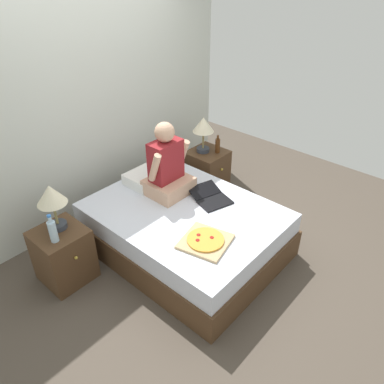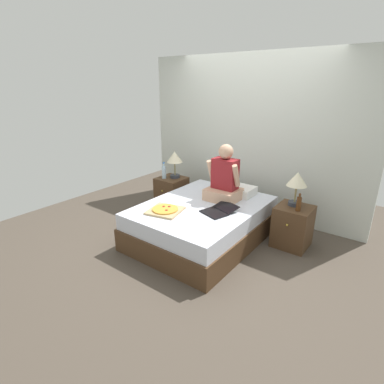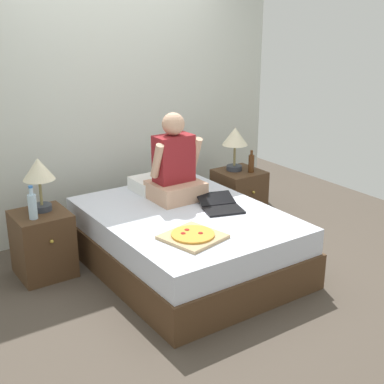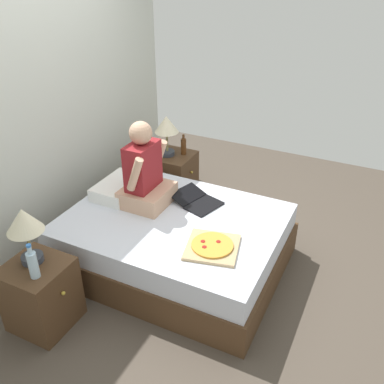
{
  "view_description": "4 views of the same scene",
  "coord_description": "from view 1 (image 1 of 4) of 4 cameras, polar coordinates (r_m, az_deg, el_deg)",
  "views": [
    {
      "loc": [
        -2.21,
        -2.05,
        2.68
      ],
      "look_at": [
        0.08,
        -0.03,
        0.69
      ],
      "focal_mm": 35.0,
      "sensor_mm": 36.0,
      "label": 1
    },
    {
      "loc": [
        2.14,
        -3.07,
        2.05
      ],
      "look_at": [
        -0.04,
        -0.18,
        0.74
      ],
      "focal_mm": 28.0,
      "sensor_mm": 36.0,
      "label": 2
    },
    {
      "loc": [
        -2.32,
        -3.5,
        2.16
      ],
      "look_at": [
        -0.06,
        -0.18,
        0.76
      ],
      "focal_mm": 50.0,
      "sensor_mm": 36.0,
      "label": 3
    },
    {
      "loc": [
        -2.71,
        -1.51,
        2.57
      ],
      "look_at": [
        -0.01,
        -0.18,
        0.82
      ],
      "focal_mm": 40.0,
      "sensor_mm": 36.0,
      "label": 4
    }
  ],
  "objects": [
    {
      "name": "ground_plane",
      "position": [
        4.03,
        -1.03,
        -8.57
      ],
      "size": [
        5.75,
        5.75,
        0.0
      ],
      "primitive_type": "plane",
      "color": "#4C4238"
    },
    {
      "name": "wall_back",
      "position": [
        4.26,
        -14.54,
        12.43
      ],
      "size": [
        3.75,
        0.12,
        2.5
      ],
      "primitive_type": "cube",
      "color": "silver",
      "rests_on": "ground"
    },
    {
      "name": "bed",
      "position": [
        3.87,
        -1.07,
        -5.77
      ],
      "size": [
        1.43,
        1.88,
        0.51
      ],
      "color": "#4C331E",
      "rests_on": "ground"
    },
    {
      "name": "nightstand_left",
      "position": [
        3.75,
        -18.98,
        -9.07
      ],
      "size": [
        0.44,
        0.47,
        0.55
      ],
      "color": "#4C331E",
      "rests_on": "ground"
    },
    {
      "name": "lamp_on_left_nightstand",
      "position": [
        3.44,
        -20.65,
        -0.83
      ],
      "size": [
        0.26,
        0.26,
        0.45
      ],
      "color": "#333842",
      "rests_on": "nightstand_left"
    },
    {
      "name": "water_bottle",
      "position": [
        3.42,
        -20.46,
        -5.54
      ],
      "size": [
        0.07,
        0.07,
        0.28
      ],
      "color": "silver",
      "rests_on": "nightstand_left"
    },
    {
      "name": "nightstand_right",
      "position": [
        4.83,
        2.31,
        3.21
      ],
      "size": [
        0.44,
        0.47,
        0.55
      ],
      "color": "#4C331E",
      "rests_on": "ground"
    },
    {
      "name": "lamp_on_right_nightstand",
      "position": [
        4.57,
        1.75,
        9.86
      ],
      "size": [
        0.26,
        0.26,
        0.45
      ],
      "color": "#333842",
      "rests_on": "nightstand_right"
    },
    {
      "name": "beer_bottle",
      "position": [
        4.65,
        3.93,
        7.11
      ],
      "size": [
        0.06,
        0.06,
        0.23
      ],
      "color": "#512D14",
      "rests_on": "nightstand_right"
    },
    {
      "name": "pillow",
      "position": [
        4.16,
        -6.45,
        2.48
      ],
      "size": [
        0.52,
        0.34,
        0.12
      ],
      "primitive_type": "cube",
      "color": "white",
      "rests_on": "bed"
    },
    {
      "name": "person_seated",
      "position": [
        3.83,
        -3.81,
        3.66
      ],
      "size": [
        0.47,
        0.4,
        0.78
      ],
      "color": "tan",
      "rests_on": "bed"
    },
    {
      "name": "laptop",
      "position": [
        3.84,
        2.98,
        -0.95
      ],
      "size": [
        0.43,
        0.49,
        0.07
      ],
      "color": "black",
      "rests_on": "bed"
    },
    {
      "name": "pizza_box",
      "position": [
        3.31,
        2.06,
        -7.45
      ],
      "size": [
        0.48,
        0.48,
        0.05
      ],
      "color": "tan",
      "rests_on": "bed"
    }
  ]
}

